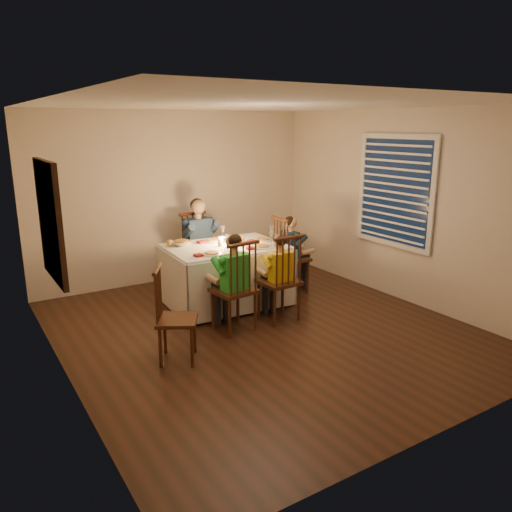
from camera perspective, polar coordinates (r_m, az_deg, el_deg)
ground at (r=6.07m, az=0.81°, el=-8.39°), size 5.00×5.00×0.00m
wall_left at (r=4.86m, az=-21.97°, el=0.77°), size 0.02×5.00×2.60m
wall_right at (r=7.14m, az=16.25°, el=5.45°), size 0.02×5.00×2.60m
wall_back at (r=7.87m, az=-9.17°, el=6.66°), size 4.50×0.02×2.60m
ceiling at (r=5.58m, az=0.91°, el=16.97°), size 5.00×5.00×0.00m
dining_table at (r=6.74m, az=-3.48°, el=-0.75°), size 1.63×1.21×0.79m
chair_adult at (r=7.68m, az=-6.33°, el=-3.41°), size 0.47×0.45×1.12m
chair_near_left at (r=6.08m, az=-2.51°, el=-8.37°), size 0.50×0.48×1.12m
chair_near_right at (r=6.38m, az=2.58°, el=-7.18°), size 0.46×0.44×1.12m
chair_end at (r=7.46m, az=3.98°, el=-3.92°), size 0.46×0.48×1.12m
chair_extra at (r=5.40m, az=-8.81°, el=-11.62°), size 0.55×0.56×1.01m
adult at (r=7.68m, az=-6.33°, el=-3.41°), size 0.52×0.48×1.34m
child_green at (r=6.08m, az=-2.51°, el=-8.37°), size 0.45×0.42×1.18m
child_yellow at (r=6.38m, az=2.58°, el=-7.18°), size 0.37×0.34×1.09m
child_teal at (r=7.46m, az=3.98°, el=-3.92°), size 0.37×0.40×1.12m
setting_adult at (r=6.92m, az=-4.87°, el=1.72°), size 0.27×0.27×0.02m
setting_green at (r=6.23m, az=-5.08°, el=0.26°), size 0.27×0.27×0.02m
setting_yellow at (r=6.56m, az=0.72°, el=1.05°), size 0.27×0.27×0.02m
setting_teal at (r=6.95m, az=0.80°, el=1.83°), size 0.27×0.27×0.02m
candle_left at (r=6.64m, az=-4.15°, el=1.53°), size 0.06×0.06×0.10m
candle_right at (r=6.71m, az=-2.83°, el=1.69°), size 0.06×0.06×0.10m
squash at (r=6.72m, az=-9.82°, el=1.47°), size 0.09×0.09×0.09m
orange_fruit at (r=6.84m, az=-1.65°, el=1.87°), size 0.08×0.08×0.08m
serving_bowl at (r=6.75m, az=-8.48°, el=1.45°), size 0.28×0.28×0.06m
wall_mirror at (r=5.12m, az=-22.46°, el=3.68°), size 0.06×0.95×1.15m
window_blinds at (r=7.15m, az=15.53°, el=7.13°), size 0.07×1.34×1.54m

